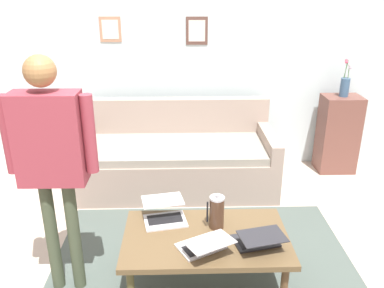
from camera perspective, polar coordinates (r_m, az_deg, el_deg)
name	(u,v)px	position (r m, az deg, el deg)	size (l,w,h in m)	color
ground_plane	(188,284)	(3.12, -0.53, -19.24)	(7.68, 7.68, 0.00)	#BCAB9B
back_wall	(184,51)	(4.61, -1.16, 13.06)	(7.04, 0.11, 2.70)	silver
couch	(176,159)	(4.31, -2.32, -2.12)	(2.07, 0.91, 0.88)	gray
coffee_table	(206,241)	(2.90, 1.96, -13.58)	(1.15, 0.70, 0.42)	brown
laptop_left	(164,213)	(3.03, -3.96, -9.82)	(0.36, 0.38, 0.13)	silver
laptop_center	(204,245)	(2.71, 1.69, -14.13)	(0.41, 0.42, 0.12)	silver
laptop_right	(258,239)	(2.80, 9.32, -13.21)	(0.36, 0.36, 0.11)	#28282D
french_press	(217,212)	(2.90, 3.53, -9.63)	(0.13, 0.11, 0.27)	#4C3323
side_shelf	(338,134)	(4.90, 20.03, 1.34)	(0.42, 0.32, 0.89)	brown
flower_vase	(345,85)	(4.75, 20.92, 7.80)	(0.10, 0.10, 0.41)	#3A5A7D
person_standing	(51,150)	(2.69, -19.42, -0.85)	(0.58, 0.19, 1.67)	#414B36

